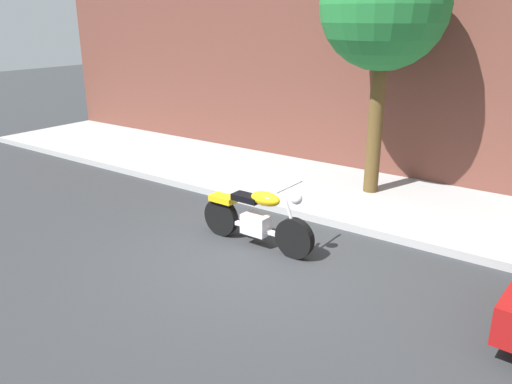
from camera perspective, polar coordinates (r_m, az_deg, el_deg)
ground_plane at (r=7.83m, az=0.44°, el=-7.53°), size 60.00×60.00×0.00m
sidewalk at (r=10.50m, az=11.03°, el=-0.39°), size 21.30×3.17×0.14m
motorcycle at (r=8.10m, az=0.01°, el=-3.02°), size 2.09×0.70×1.14m
street_tree at (r=10.07m, az=14.17°, el=19.41°), size 2.36×2.36×4.88m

